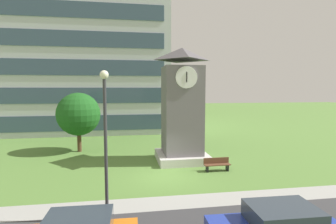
{
  "coord_description": "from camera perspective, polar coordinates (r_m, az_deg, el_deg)",
  "views": [
    {
      "loc": [
        -2.41,
        -16.3,
        5.62
      ],
      "look_at": [
        0.92,
        4.47,
        3.73
      ],
      "focal_mm": 28.19,
      "sensor_mm": 36.0,
      "label": 1
    }
  ],
  "objects": [
    {
      "name": "ground_plane",
      "position": [
        17.41,
        -0.7,
        -13.7
      ],
      "size": [
        160.0,
        160.0,
        0.0
      ],
      "primitive_type": "plane",
      "color": "#567F38"
    },
    {
      "name": "tree_by_building",
      "position": [
        24.53,
        -18.78,
        -0.46
      ],
      "size": [
        3.79,
        3.79,
        5.25
      ],
      "color": "#513823",
      "rests_on": "ground"
    },
    {
      "name": "street_lamp",
      "position": [
        11.24,
        -13.4,
        -3.81
      ],
      "size": [
        0.36,
        0.36,
        6.35
      ],
      "color": "#333338",
      "rests_on": "ground"
    },
    {
      "name": "office_building",
      "position": [
        39.62,
        -17.06,
        8.35
      ],
      "size": [
        21.6,
        15.43,
        16.0
      ],
      "color": "#B7BCC6",
      "rests_on": "ground"
    },
    {
      "name": "park_bench",
      "position": [
        18.62,
        10.54,
        -11.04
      ],
      "size": [
        1.81,
        0.51,
        0.88
      ],
      "color": "brown",
      "rests_on": "ground"
    },
    {
      "name": "clock_tower",
      "position": [
        20.29,
        3.04,
        0.03
      ],
      "size": [
        3.84,
        3.84,
        8.67
      ],
      "color": "slate",
      "rests_on": "ground"
    },
    {
      "name": "kerb_strip",
      "position": [
        13.8,
        1.83,
        -18.89
      ],
      "size": [
        120.0,
        1.6,
        0.01
      ],
      "primitive_type": "cube",
      "color": "#9E9E99",
      "rests_on": "ground"
    }
  ]
}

